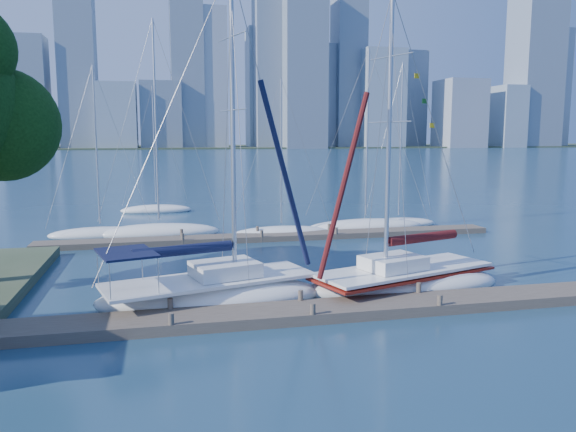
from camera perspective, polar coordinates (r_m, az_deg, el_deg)
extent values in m
plane|color=navy|center=(21.49, 1.88, -10.23)|extent=(700.00, 700.00, 0.00)
cube|color=#4E4339|center=(21.43, 1.88, -9.73)|extent=(26.00, 2.00, 0.40)
cube|color=#4E4339|center=(37.04, -1.38, -2.12)|extent=(30.00, 1.80, 0.36)
cube|color=#38472D|center=(339.84, -11.97, 6.82)|extent=(800.00, 100.00, 1.50)
sphere|color=black|center=(27.91, -27.08, 8.25)|extent=(4.97, 4.97, 4.97)
ellipsoid|color=white|center=(23.19, -7.85, -8.23)|extent=(9.60, 5.34, 1.60)
cube|color=white|center=(22.99, -7.89, -6.44)|extent=(8.89, 4.93, 0.13)
cube|color=white|center=(23.13, -6.41, -5.38)|extent=(2.99, 2.56, 0.59)
cylinder|color=silver|center=(22.66, -5.63, 9.11)|extent=(0.19, 0.19, 12.21)
cylinder|color=silver|center=(22.37, -10.58, -3.68)|extent=(4.20, 1.27, 0.11)
cylinder|color=black|center=(22.35, -10.59, -3.42)|extent=(3.95, 1.48, 0.43)
cube|color=black|center=(21.78, -16.10, -3.61)|extent=(2.54, 2.97, 0.09)
ellipsoid|color=white|center=(25.37, 11.63, -6.91)|extent=(9.37, 5.52, 1.56)
cube|color=white|center=(25.19, 11.68, -5.31)|extent=(8.67, 5.10, 0.12)
cube|color=white|center=(24.70, 10.63, -4.68)|extent=(2.96, 2.57, 0.57)
cylinder|color=silver|center=(23.82, 10.21, 8.00)|extent=(0.19, 0.19, 11.46)
cylinder|color=silver|center=(25.67, 13.52, -2.38)|extent=(4.04, 1.40, 0.10)
cylinder|color=#420E0E|center=(25.65, 13.53, -2.15)|extent=(3.82, 1.59, 0.42)
cube|color=maroon|center=(25.23, 11.67, -5.70)|extent=(8.89, 5.27, 0.10)
ellipsoid|color=white|center=(39.96, -18.50, -1.78)|extent=(7.09, 3.67, 1.02)
cylinder|color=silver|center=(39.42, -18.89, 6.77)|extent=(0.11, 0.11, 10.42)
ellipsoid|color=white|center=(39.30, -12.94, -1.65)|extent=(8.51, 3.85, 1.26)
cylinder|color=silver|center=(38.77, -13.29, 9.35)|extent=(0.14, 0.14, 13.18)
ellipsoid|color=white|center=(38.44, -0.67, -1.74)|extent=(6.86, 2.25, 0.97)
cylinder|color=silver|center=(37.89, -0.68, 6.50)|extent=(0.11, 0.11, 9.62)
ellipsoid|color=white|center=(41.11, 7.87, -1.11)|extent=(9.04, 5.41, 1.20)
cylinder|color=silver|center=(40.59, 8.06, 8.30)|extent=(0.13, 0.13, 11.69)
ellipsoid|color=white|center=(43.22, 11.15, -0.80)|extent=(6.10, 2.76, 0.95)
cylinder|color=silver|center=(42.71, 11.39, 7.58)|extent=(0.10, 0.10, 11.21)
ellipsoid|color=white|center=(51.58, -13.23, 0.58)|extent=(6.49, 4.43, 1.01)
cylinder|color=silver|center=(51.16, -13.45, 7.04)|extent=(0.11, 0.11, 10.15)
cube|color=slate|center=(314.65, -25.08, 11.23)|extent=(20.87, 17.63, 55.68)
cube|color=gray|center=(332.04, -20.37, 9.48)|extent=(13.68, 17.61, 34.92)
cube|color=#7E91A2|center=(305.52, -16.90, 9.68)|extent=(19.02, 19.81, 33.61)
cube|color=slate|center=(306.60, -12.77, 9.93)|extent=(21.07, 16.86, 34.84)
cube|color=gray|center=(311.80, -8.05, 13.60)|extent=(18.68, 14.99, 73.75)
cube|color=#7E91A2|center=(330.47, -2.84, 12.77)|extent=(14.90, 17.46, 67.02)
cube|color=slate|center=(309.92, 1.61, 14.83)|extent=(22.31, 18.95, 85.76)
cube|color=gray|center=(329.68, 4.40, 11.94)|extent=(14.43, 17.11, 57.49)
cube|color=#7E91A2|center=(323.48, 9.42, 11.62)|extent=(23.13, 18.80, 53.99)
cube|color=slate|center=(363.41, 12.28, 11.46)|extent=(15.34, 17.52, 57.88)
cube|color=gray|center=(343.52, 17.03, 9.88)|extent=(23.49, 23.94, 38.54)
cube|color=#7E91A2|center=(359.53, 21.28, 9.36)|extent=(14.98, 21.38, 35.69)
cube|color=slate|center=(375.33, 23.78, 13.75)|extent=(25.41, 23.60, 95.68)
cube|color=gray|center=(406.06, 25.21, 11.62)|extent=(16.14, 17.08, 73.58)
cube|color=slate|center=(315.91, -20.72, 16.32)|extent=(17.92, 18.00, 109.03)
cube|color=slate|center=(313.45, -10.27, 16.40)|extent=(16.91, 18.00, 104.97)
cube|color=slate|center=(318.26, -1.82, 15.66)|extent=(17.41, 18.00, 96.84)
cube|color=slate|center=(329.02, 6.15, 14.29)|extent=(16.59, 18.00, 84.59)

